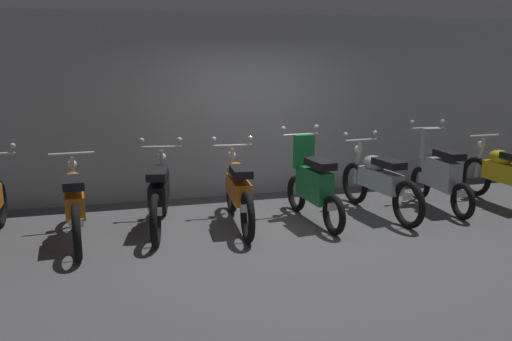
{
  "coord_description": "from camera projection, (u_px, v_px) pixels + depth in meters",
  "views": [
    {
      "loc": [
        -2.07,
        -6.28,
        2.25
      ],
      "look_at": [
        -0.27,
        0.39,
        0.75
      ],
      "focal_mm": 36.97,
      "sensor_mm": 36.0,
      "label": 1
    }
  ],
  "objects": [
    {
      "name": "ground_plane",
      "position": [
        284.0,
        231.0,
        6.93
      ],
      "size": [
        80.0,
        80.0,
        0.0
      ],
      "primitive_type": "plane",
      "color": "#4C4C4F"
    },
    {
      "name": "back_wall",
      "position": [
        245.0,
        106.0,
        8.63
      ],
      "size": [
        16.0,
        0.3,
        2.91
      ],
      "primitive_type": "cube",
      "color": "#9EA0A3",
      "rests_on": "ground"
    },
    {
      "name": "motorbike_slot_1",
      "position": [
        75.0,
        203.0,
        6.46
      ],
      "size": [
        0.56,
        1.95,
        1.03
      ],
      "color": "black",
      "rests_on": "ground"
    },
    {
      "name": "motorbike_slot_2",
      "position": [
        159.0,
        193.0,
        6.94
      ],
      "size": [
        0.58,
        1.94,
        1.15
      ],
      "color": "black",
      "rests_on": "ground"
    },
    {
      "name": "motorbike_slot_3",
      "position": [
        238.0,
        190.0,
        7.07
      ],
      "size": [
        0.59,
        1.95,
        1.15
      ],
      "color": "black",
      "rests_on": "ground"
    },
    {
      "name": "motorbike_slot_4",
      "position": [
        313.0,
        184.0,
        7.25
      ],
      "size": [
        0.59,
        1.68,
        1.29
      ],
      "color": "black",
      "rests_on": "ground"
    },
    {
      "name": "motorbike_slot_5",
      "position": [
        379.0,
        181.0,
        7.58
      ],
      "size": [
        0.59,
        1.95,
        1.15
      ],
      "color": "black",
      "rests_on": "ground"
    },
    {
      "name": "motorbike_slot_6",
      "position": [
        440.0,
        174.0,
        7.91
      ],
      "size": [
        0.59,
        1.68,
        1.29
      ],
      "color": "black",
      "rests_on": "ground"
    },
    {
      "name": "motorbike_slot_7",
      "position": [
        506.0,
        175.0,
        8.01
      ],
      "size": [
        0.56,
        1.95,
        1.03
      ],
      "color": "black",
      "rests_on": "ground"
    }
  ]
}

